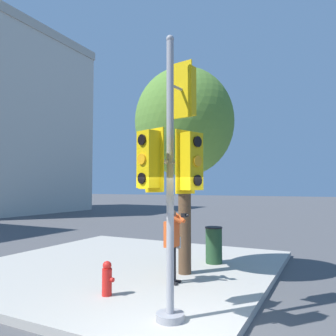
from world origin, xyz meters
TOP-DOWN VIEW (x-y plane):
  - sidewalk_corner at (3.50, 3.50)m, footprint 8.00×8.00m
  - traffic_signal_pole at (0.56, 0.63)m, footprint 1.27×1.27m
  - person_photographer at (2.47, 1.50)m, footprint 0.58×0.54m
  - street_tree at (3.34, 1.57)m, footprint 2.55×2.55m
  - fire_hydrant at (1.10, 2.30)m, footprint 0.20×0.26m
  - trash_bin at (4.75, 1.28)m, footprint 0.50×0.50m

SIDE VIEW (x-z plane):
  - sidewalk_corner at x=3.50m, z-range 0.00..0.16m
  - fire_hydrant at x=1.10m, z-range 0.16..0.84m
  - trash_bin at x=4.75m, z-range 0.16..1.19m
  - person_photographer at x=2.47m, z-range 0.32..1.99m
  - traffic_signal_pole at x=0.56m, z-range 0.43..5.23m
  - street_tree at x=3.34m, z-range 1.35..6.63m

